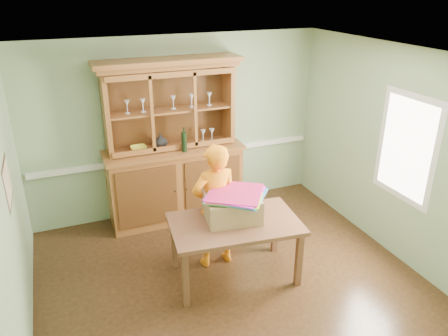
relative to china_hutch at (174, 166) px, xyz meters
name	(u,v)px	position (x,y,z in m)	size (l,w,h in m)	color
floor	(228,276)	(0.17, -1.73, -0.84)	(4.50, 4.50, 0.00)	#472D16
ceiling	(229,55)	(0.17, -1.73, 1.86)	(4.50, 4.50, 0.00)	white
wall_back	(178,127)	(0.17, 0.27, 0.51)	(4.50, 4.50, 0.00)	#89A67C
wall_left	(8,215)	(-2.08, -1.73, 0.51)	(4.00, 4.00, 0.00)	#89A67C
wall_right	(388,151)	(2.42, -1.73, 0.51)	(4.00, 4.00, 0.00)	#89A67C
wall_front	(333,284)	(0.17, -3.73, 0.51)	(4.50, 4.50, 0.00)	#89A67C
chair_rail	(180,155)	(0.17, 0.25, 0.06)	(4.41, 0.05, 0.08)	white
framed_map	(8,183)	(-2.06, -1.43, 0.71)	(0.03, 0.60, 0.46)	#372416
window_panel	(406,148)	(2.39, -2.03, 0.66)	(0.03, 0.96, 1.36)	white
china_hutch	(174,166)	(0.00, 0.00, 0.00)	(2.05, 0.68, 2.41)	brown
dining_table	(235,229)	(0.25, -1.72, -0.17)	(1.61, 1.07, 0.76)	brown
cardboard_box	(232,208)	(0.25, -1.64, 0.06)	(0.63, 0.50, 0.29)	#97724E
kite_stack	(235,194)	(0.29, -1.64, 0.24)	(0.83, 0.83, 0.06)	teal
person	(215,206)	(0.13, -1.37, -0.03)	(0.60, 0.39, 1.64)	orange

